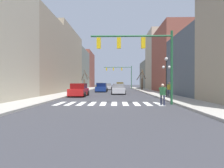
# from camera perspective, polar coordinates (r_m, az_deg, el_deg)

# --- Properties ---
(ground_plane) EXTENTS (240.00, 240.00, 0.00)m
(ground_plane) POSITION_cam_1_polar(r_m,az_deg,el_deg) (14.64, -1.02, -6.31)
(ground_plane) COLOR #38383D
(sidewalk_left) EXTENTS (2.86, 90.00, 0.15)m
(sidewalk_left) POSITION_cam_1_polar(r_m,az_deg,el_deg) (16.34, -25.21, -5.39)
(sidewalk_left) COLOR #ADA89E
(sidewalk_left) RESTS_ON ground_plane
(sidewalk_right) EXTENTS (2.86, 90.00, 0.15)m
(sidewalk_right) POSITION_cam_1_polar(r_m,az_deg,el_deg) (15.82, 24.02, -5.57)
(sidewalk_right) COLOR #ADA89E
(sidewalk_right) RESTS_ON ground_plane
(building_row_left) EXTENTS (6.00, 60.98, 12.77)m
(building_row_left) POSITION_cam_1_polar(r_m,az_deg,el_deg) (40.89, -15.33, 6.56)
(building_row_left) COLOR #BCB299
(building_row_left) RESTS_ON ground_plane
(building_row_right) EXTENTS (6.00, 47.59, 13.63)m
(building_row_right) POSITION_cam_1_polar(r_m,az_deg,el_deg) (33.68, 19.69, 6.73)
(building_row_right) COLOR tan
(building_row_right) RESTS_ON ground_plane
(crosswalk_stripes) EXTENTS (8.55, 2.60, 0.01)m
(crosswalk_stripes) POSITION_cam_1_polar(r_m,az_deg,el_deg) (14.39, -1.07, -6.42)
(crosswalk_stripes) COLOR white
(crosswalk_stripes) RESTS_ON ground_plane
(traffic_signal_near) EXTENTS (6.51, 0.28, 5.82)m
(traffic_signal_near) POSITION_cam_1_polar(r_m,az_deg,el_deg) (14.26, 9.33, 10.91)
(traffic_signal_near) COLOR #236038
(traffic_signal_near) RESTS_ON ground_plane
(traffic_signal_far) EXTENTS (8.13, 0.28, 6.58)m
(traffic_signal_far) POSITION_cam_1_polar(r_m,az_deg,el_deg) (50.77, 3.00, 4.10)
(traffic_signal_far) COLOR #236038
(traffic_signal_far) RESTS_ON ground_plane
(street_lamp_right_corner) EXTENTS (0.95, 0.36, 4.33)m
(street_lamp_right_corner) POSITION_cam_1_polar(r_m,az_deg,el_deg) (19.91, 17.33, 4.72)
(street_lamp_right_corner) COLOR black
(street_lamp_right_corner) RESTS_ON sidewalk_right
(car_parked_left_near) EXTENTS (2.08, 4.25, 1.67)m
(car_parked_left_near) POSITION_cam_1_polar(r_m,az_deg,el_deg) (49.17, -4.05, -0.64)
(car_parked_left_near) COLOR #A38423
(car_parked_left_near) RESTS_ON ground_plane
(car_parked_left_far) EXTENTS (2.10, 4.21, 1.56)m
(car_parked_left_far) POSITION_cam_1_polar(r_m,az_deg,el_deg) (26.47, 2.14, -1.68)
(car_parked_left_far) COLOR silver
(car_parked_left_far) RESTS_ON ground_plane
(car_parked_left_mid) EXTENTS (2.17, 4.24, 1.53)m
(car_parked_left_mid) POSITION_cam_1_polar(r_m,az_deg,el_deg) (43.16, -1.54, -0.86)
(car_parked_left_mid) COLOR silver
(car_parked_left_mid) RESTS_ON ground_plane
(car_driving_away_lane) EXTENTS (2.15, 4.88, 1.65)m
(car_driving_away_lane) POSITION_cam_1_polar(r_m,az_deg,el_deg) (32.77, -3.41, -1.20)
(car_driving_away_lane) COLOR navy
(car_driving_away_lane) RESTS_ON ground_plane
(car_driving_toward_lane) EXTENTS (2.10, 4.15, 1.63)m
(car_driving_toward_lane) POSITION_cam_1_polar(r_m,az_deg,el_deg) (22.25, -10.75, -2.03)
(car_driving_toward_lane) COLOR red
(car_driving_toward_lane) RESTS_ON ground_plane
(car_at_intersection) EXTENTS (2.20, 4.13, 1.82)m
(car_at_intersection) POSITION_cam_1_polar(r_m,az_deg,el_deg) (47.19, 2.60, -0.61)
(car_at_intersection) COLOR #A38423
(car_at_intersection) RESTS_ON ground_plane
(pedestrian_waiting_at_curb) EXTENTS (0.49, 0.62, 1.64)m
(pedestrian_waiting_at_curb) POSITION_cam_1_polar(r_m,az_deg,el_deg) (13.77, 16.20, -2.70)
(pedestrian_waiting_at_curb) COLOR #282D47
(pedestrian_waiting_at_curb) RESTS_ON ground_plane
(pedestrian_crossing_street) EXTENTS (0.70, 0.24, 1.63)m
(pedestrian_crossing_street) POSITION_cam_1_polar(r_m,az_deg,el_deg) (20.86, 18.21, -1.24)
(pedestrian_crossing_street) COLOR #282D47
(pedestrian_crossing_street) RESTS_ON sidewalk_right
(street_tree_right_near) EXTENTS (1.81, 2.54, 4.51)m
(street_tree_right_near) POSITION_cam_1_polar(r_m,az_deg,el_deg) (38.81, 9.76, 1.02)
(street_tree_right_near) COLOR #473828
(street_tree_right_near) RESTS_ON sidewalk_right
(street_tree_left_far) EXTENTS (2.43, 1.20, 4.42)m
(street_tree_left_far) POSITION_cam_1_polar(r_m,az_deg,el_deg) (40.11, -8.91, 0.84)
(street_tree_left_far) COLOR brown
(street_tree_left_far) RESTS_ON sidewalk_left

